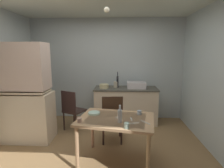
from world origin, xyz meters
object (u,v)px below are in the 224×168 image
Objects in this scene: sink_basin at (136,85)px; glass_bottle at (120,115)px; hutch_cabinet at (26,96)px; mixing_bowl_counter at (104,86)px; serving_bowl_wide at (94,113)px; dining_table at (116,124)px; teacup_mint at (139,112)px; chair_far_side at (112,118)px; chair_by_counter at (72,109)px; hand_pump at (118,81)px.

sink_basin reaches higher than glass_bottle.
mixing_bowl_counter is (1.42, 0.97, 0.02)m from hutch_cabinet.
serving_bowl_wide is 0.75× the size of glass_bottle.
mixing_bowl_counter is 0.87× the size of glass_bottle.
mixing_bowl_counter reaches higher than serving_bowl_wide.
hutch_cabinet is 1.99m from glass_bottle.
dining_table is 0.26m from glass_bottle.
hutch_cabinet is 2.18m from teacup_mint.
chair_far_side is at bearing -1.28° from hutch_cabinet.
chair_by_counter is 3.56× the size of glass_bottle.
glass_bottle is (0.39, -1.80, -0.08)m from mixing_bowl_counter.
hutch_cabinet reaches higher than serving_bowl_wide.
chair_by_counter reaches higher than teacup_mint.
glass_bottle reaches higher than chair_far_side.
hutch_cabinet is 1.89m from dining_table.
dining_table is (0.34, -1.64, -0.28)m from mixing_bowl_counter.
chair_by_counter is 1.69m from teacup_mint.
dining_table is at bearing -81.83° from chair_far_side.
sink_basin is 0.78m from mixing_bowl_counter.
glass_bottle is (-0.39, -1.85, -0.11)m from sink_basin.
chair_by_counter is at bearing 144.91° from teacup_mint.
dining_table is 0.42m from serving_bowl_wide.
sink_basin is 1.27m from chair_far_side.
hand_pump is at bearing 103.86° from teacup_mint.
serving_bowl_wide is (-0.81, -1.52, -0.19)m from sink_basin.
mixing_bowl_counter is at bearing 115.87° from teacup_mint.
mixing_bowl_counter reaches higher than chair_by_counter.
mixing_bowl_counter is at bearing 34.48° from hutch_cabinet.
chair_by_counter is (0.76, 0.47, -0.41)m from hutch_cabinet.
hutch_cabinet is 2.09× the size of chair_by_counter.
hutch_cabinet is 1.72m from mixing_bowl_counter.
teacup_mint is (-0.07, -1.51, -0.18)m from sink_basin.
sink_basin is 1.13× the size of hand_pump.
chair_by_counter is at bearing -159.13° from sink_basin.
serving_bowl_wide is at bearing 155.02° from dining_table.
sink_basin is 6.41× the size of teacup_mint.
chair_by_counter is 4.76× the size of serving_bowl_wide.
hand_pump is 2.04× the size of serving_bowl_wide.
hand_pump is 1.63m from serving_bowl_wide.
hand_pump is 1.62m from teacup_mint.
sink_basin is 0.35× the size of dining_table.
chair_far_side is 0.70m from teacup_mint.
chair_by_counter is (-0.98, -0.59, -0.55)m from hand_pump.
mixing_bowl_counter is 1.16× the size of serving_bowl_wide.
hand_pump reaches higher than sink_basin.
chair_far_side is 4.91× the size of serving_bowl_wide.
sink_basin is 1.89m from glass_bottle.
serving_bowl_wide is 2.78× the size of teacup_mint.
teacup_mint is at bearing -44.20° from chair_far_side.
hutch_cabinet reaches higher than dining_table.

